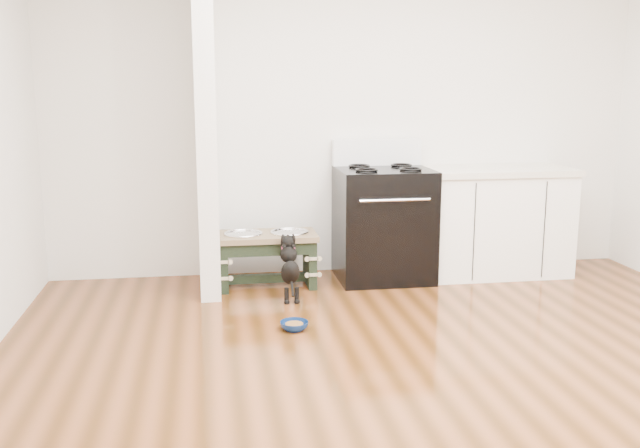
{
  "coord_description": "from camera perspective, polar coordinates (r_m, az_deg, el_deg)",
  "views": [
    {
      "loc": [
        -1.17,
        -3.46,
        1.61
      ],
      "look_at": [
        -0.34,
        1.78,
        0.56
      ],
      "focal_mm": 40.0,
      "sensor_mm": 36.0,
      "label": 1
    }
  ],
  "objects": [
    {
      "name": "ground",
      "position": [
        3.99,
        9.06,
        -12.7
      ],
      "size": [
        5.0,
        5.0,
        0.0
      ],
      "primitive_type": "plane",
      "color": "#44250C",
      "rests_on": "ground"
    },
    {
      "name": "room_shell",
      "position": [
        3.65,
        9.86,
        11.23
      ],
      "size": [
        5.0,
        5.0,
        5.0
      ],
      "color": "silver",
      "rests_on": "ground"
    },
    {
      "name": "partition_wall",
      "position": [
        5.57,
        -9.13,
        8.42
      ],
      "size": [
        0.15,
        0.8,
        2.7
      ],
      "primitive_type": "cube",
      "color": "silver",
      "rests_on": "ground"
    },
    {
      "name": "oven_range",
      "position": [
        5.91,
        5.1,
        0.15
      ],
      "size": [
        0.76,
        0.69,
        1.14
      ],
      "color": "black",
      "rests_on": "ground"
    },
    {
      "name": "cabinet_run",
      "position": [
        6.23,
        13.82,
        0.22
      ],
      "size": [
        1.24,
        0.64,
        0.91
      ],
      "color": "white",
      "rests_on": "ground"
    },
    {
      "name": "dog_feeder",
      "position": [
        5.7,
        -4.27,
        -2.0
      ],
      "size": [
        0.79,
        0.42,
        0.45
      ],
      "color": "black",
      "rests_on": "ground"
    },
    {
      "name": "puppy",
      "position": [
        5.37,
        -2.44,
        -3.29
      ],
      "size": [
        0.14,
        0.41,
        0.48
      ],
      "color": "black",
      "rests_on": "ground"
    },
    {
      "name": "floor_bowl",
      "position": [
        4.76,
        -2.08,
        -8.14
      ],
      "size": [
        0.22,
        0.22,
        0.06
      ],
      "rotation": [
        0.0,
        0.0,
        0.19
      ],
      "color": "navy",
      "rests_on": "ground"
    }
  ]
}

